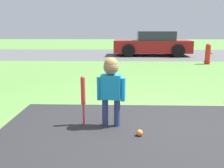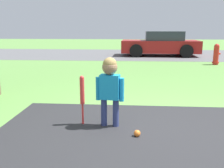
{
  "view_description": "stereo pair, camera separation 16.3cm",
  "coord_description": "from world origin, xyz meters",
  "views": [
    {
      "loc": [
        -0.61,
        -3.34,
        1.36
      ],
      "look_at": [
        -0.73,
        0.41,
        0.52
      ],
      "focal_mm": 40.0,
      "sensor_mm": 36.0,
      "label": 1
    },
    {
      "loc": [
        -0.45,
        -3.33,
        1.36
      ],
      "look_at": [
        -0.73,
        0.41,
        0.52
      ],
      "focal_mm": 40.0,
      "sensor_mm": 36.0,
      "label": 2
    }
  ],
  "objects": [
    {
      "name": "baseball_bat",
      "position": [
        -1.13,
        0.05,
        0.47
      ],
      "size": [
        0.06,
        0.06,
        0.72
      ],
      "color": "red",
      "rests_on": "ground"
    },
    {
      "name": "street_strip",
      "position": [
        0.0,
        10.33,
        0.0
      ],
      "size": [
        40.0,
        6.0,
        0.01
      ],
      "color": "#59595B",
      "rests_on": "ground"
    },
    {
      "name": "child",
      "position": [
        -0.73,
        0.01,
        0.64
      ],
      "size": [
        0.4,
        0.21,
        0.98
      ],
      "rotation": [
        0.0,
        0.0,
        -0.14
      ],
      "color": "navy",
      "rests_on": "ground"
    },
    {
      "name": "sports_ball",
      "position": [
        -0.35,
        -0.33,
        0.04
      ],
      "size": [
        0.09,
        0.09,
        0.09
      ],
      "color": "orange",
      "rests_on": "ground"
    },
    {
      "name": "fire_hydrant",
      "position": [
        2.81,
        6.51,
        0.39
      ],
      "size": [
        0.28,
        0.25,
        0.8
      ],
      "color": "red",
      "rests_on": "ground"
    },
    {
      "name": "parked_car",
      "position": [
        1.05,
        9.68,
        0.59
      ],
      "size": [
        3.88,
        1.99,
        1.23
      ],
      "rotation": [
        0.0,
        0.0,
        3.12
      ],
      "color": "maroon",
      "rests_on": "ground"
    },
    {
      "name": "ground_plane",
      "position": [
        0.0,
        0.0,
        0.0
      ],
      "size": [
        60.0,
        60.0,
        0.0
      ],
      "primitive_type": "plane",
      "color": "#5B8C42"
    }
  ]
}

